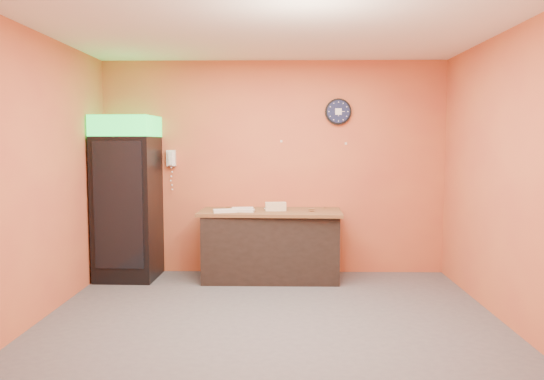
{
  "coord_description": "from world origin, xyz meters",
  "views": [
    {
      "loc": [
        0.11,
        -5.01,
        1.73
      ],
      "look_at": [
        0.0,
        0.6,
        1.23
      ],
      "focal_mm": 35.0,
      "sensor_mm": 36.0,
      "label": 1
    }
  ],
  "objects": [
    {
      "name": "wall_phone",
      "position": [
        -1.35,
        1.95,
        1.53
      ],
      "size": [
        0.12,
        0.1,
        0.21
      ],
      "color": "white",
      "rests_on": "back_wall"
    },
    {
      "name": "floor",
      "position": [
        0.0,
        0.0,
        0.0
      ],
      "size": [
        4.5,
        4.5,
        0.0
      ],
      "primitive_type": "plane",
      "color": "#47474C",
      "rests_on": "ground"
    },
    {
      "name": "wrapped_sandwich_right",
      "position": [
        -0.39,
        1.63,
        0.9
      ],
      "size": [
        0.28,
        0.14,
        0.04
      ],
      "primitive_type": "cube",
      "rotation": [
        0.0,
        0.0,
        0.12
      ],
      "color": "silver",
      "rests_on": "butcher_paper"
    },
    {
      "name": "sub_roll_stack",
      "position": [
        0.03,
        1.57,
        0.93
      ],
      "size": [
        0.27,
        0.12,
        0.11
      ],
      "rotation": [
        0.0,
        0.0,
        0.12
      ],
      "color": "beige",
      "rests_on": "butcher_paper"
    },
    {
      "name": "ceiling",
      "position": [
        0.0,
        0.0,
        2.8
      ],
      "size": [
        4.5,
        4.0,
        0.02
      ],
      "primitive_type": "cube",
      "color": "white",
      "rests_on": "back_wall"
    },
    {
      "name": "wrapped_sandwich_left",
      "position": [
        -0.59,
        1.41,
        0.9
      ],
      "size": [
        0.3,
        0.18,
        0.04
      ],
      "primitive_type": "cube",
      "rotation": [
        0.0,
        0.0,
        0.25
      ],
      "color": "silver",
      "rests_on": "butcher_paper"
    },
    {
      "name": "back_wall",
      "position": [
        0.0,
        2.0,
        1.4
      ],
      "size": [
        4.5,
        0.02,
        2.8
      ],
      "primitive_type": "cube",
      "color": "#CF6D3A",
      "rests_on": "floor"
    },
    {
      "name": "prep_counter",
      "position": [
        -0.03,
        1.63,
        0.42
      ],
      "size": [
        1.68,
        0.75,
        0.84
      ],
      "primitive_type": "cube",
      "rotation": [
        0.0,
        0.0,
        0.0
      ],
      "color": "black",
      "rests_on": "floor"
    },
    {
      "name": "butcher_paper",
      "position": [
        -0.03,
        1.63,
        0.86
      ],
      "size": [
        1.8,
        0.88,
        0.04
      ],
      "primitive_type": "cube",
      "rotation": [
        0.0,
        0.0,
        -0.03
      ],
      "color": "brown",
      "rests_on": "prep_counter"
    },
    {
      "name": "wrapped_sandwich_mid",
      "position": [
        -0.36,
        1.46,
        0.9
      ],
      "size": [
        0.26,
        0.14,
        0.04
      ],
      "primitive_type": "cube",
      "rotation": [
        0.0,
        0.0,
        -0.16
      ],
      "color": "silver",
      "rests_on": "butcher_paper"
    },
    {
      "name": "wall_clock",
      "position": [
        0.84,
        1.97,
        2.13
      ],
      "size": [
        0.34,
        0.06,
        0.34
      ],
      "color": "black",
      "rests_on": "back_wall"
    },
    {
      "name": "kitchen_tool",
      "position": [
        0.03,
        1.69,
        0.91
      ],
      "size": [
        0.06,
        0.06,
        0.06
      ],
      "primitive_type": "cylinder",
      "color": "silver",
      "rests_on": "butcher_paper"
    },
    {
      "name": "beverage_cooler",
      "position": [
        -1.85,
        1.6,
        1.01
      ],
      "size": [
        0.74,
        0.76,
        2.07
      ],
      "rotation": [
        0.0,
        0.0,
        -0.03
      ],
      "color": "black",
      "rests_on": "floor"
    },
    {
      "name": "right_wall",
      "position": [
        2.25,
        0.0,
        1.4
      ],
      "size": [
        0.02,
        4.0,
        2.8
      ],
      "primitive_type": "cube",
      "color": "#CF6D3A",
      "rests_on": "floor"
    },
    {
      "name": "left_wall",
      "position": [
        -2.25,
        0.0,
        1.4
      ],
      "size": [
        0.02,
        4.0,
        2.8
      ],
      "primitive_type": "cube",
      "color": "#CF6D3A",
      "rests_on": "floor"
    }
  ]
}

